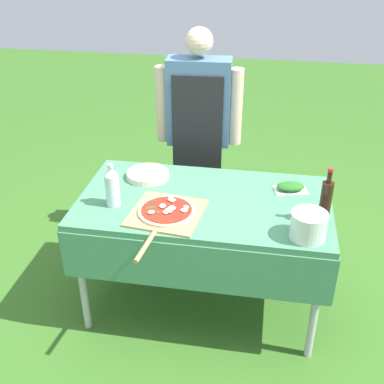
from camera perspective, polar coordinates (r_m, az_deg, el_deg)
ground_plane at (r=3.10m, az=1.29°, el=-12.75°), size 12.00×12.00×0.00m
prep_table at (r=2.69m, az=1.45°, el=-2.36°), size 1.40×0.79×0.74m
person_cook at (r=3.24m, az=0.80°, el=8.16°), size 0.57×0.20×1.52m
pizza_on_peel at (r=2.51m, az=-3.10°, el=-2.49°), size 0.40×0.63×0.05m
oil_bottle at (r=2.49m, az=15.56°, el=-1.02°), size 0.06×0.06×0.30m
water_bottle at (r=2.58m, az=-9.44°, el=0.70°), size 0.08×0.08×0.24m
herb_container at (r=2.78m, az=11.60°, el=0.58°), size 0.21×0.16×0.05m
mixing_tub at (r=2.38m, az=13.65°, el=-3.88°), size 0.18×0.18×0.14m
plate_stack at (r=2.88m, az=-5.27°, el=2.06°), size 0.26×0.26×0.03m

